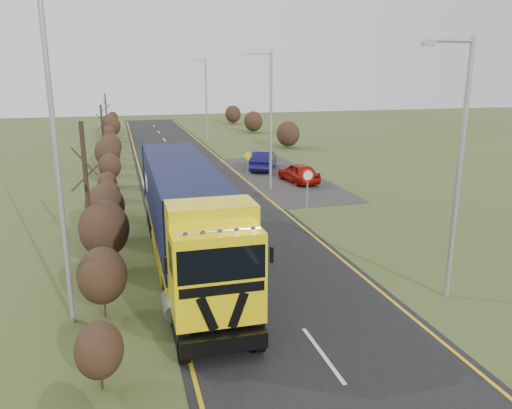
{
  "coord_description": "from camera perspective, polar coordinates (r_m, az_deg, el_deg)",
  "views": [
    {
      "loc": [
        -5.19,
        -15.68,
        7.82
      ],
      "look_at": [
        0.34,
        4.36,
        2.27
      ],
      "focal_mm": 35.0,
      "sensor_mm": 36.0,
      "label": 1
    }
  ],
  "objects": [
    {
      "name": "ground",
      "position": [
        18.27,
        2.66,
        -10.42
      ],
      "size": [
        160.0,
        160.0,
        0.0
      ],
      "primitive_type": "plane",
      "color": "#414F22",
      "rests_on": "ground"
    },
    {
      "name": "left_pole",
      "position": [
        16.03,
        -21.69,
        3.32
      ],
      "size": [
        0.16,
        0.16,
        9.77
      ],
      "primitive_type": "cylinder",
      "color": "#989A9D",
      "rests_on": "ground"
    },
    {
      "name": "lorry",
      "position": [
        20.2,
        -8.06,
        -0.76
      ],
      "size": [
        2.96,
        15.21,
        4.24
      ],
      "rotation": [
        0.0,
        0.0,
        -0.01
      ],
      "color": "black",
      "rests_on": "ground"
    },
    {
      "name": "layby",
      "position": [
        38.35,
        2.67,
        3.18
      ],
      "size": [
        6.0,
        18.0,
        0.02
      ],
      "primitive_type": "cube",
      "color": "#2C2927",
      "rests_on": "ground"
    },
    {
      "name": "streetlight_far",
      "position": [
        57.42,
        -5.83,
        12.11
      ],
      "size": [
        1.95,
        0.18,
        9.16
      ],
      "color": "#989A9D",
      "rests_on": "ground"
    },
    {
      "name": "car_blue_sedan",
      "position": [
        41.01,
        0.88,
        5.04
      ],
      "size": [
        3.42,
        4.91,
        1.53
      ],
      "primitive_type": "imported",
      "rotation": [
        0.0,
        0.0,
        2.71
      ],
      "color": "#0D0B3E",
      "rests_on": "ground"
    },
    {
      "name": "road",
      "position": [
        27.33,
        -3.83,
        -1.69
      ],
      "size": [
        8.0,
        120.0,
        0.02
      ],
      "primitive_type": "cube",
      "color": "black",
      "rests_on": "ground"
    },
    {
      "name": "streetlight_near",
      "position": [
        18.04,
        22.02,
        4.53
      ],
      "size": [
        1.9,
        0.18,
        8.9
      ],
      "color": "#989A9D",
      "rests_on": "ground"
    },
    {
      "name": "speed_sign",
      "position": [
        28.03,
        5.91,
        2.55
      ],
      "size": [
        0.72,
        0.1,
        2.59
      ],
      "color": "#989A9D",
      "rests_on": "ground"
    },
    {
      "name": "warning_board",
      "position": [
        39.17,
        -0.96,
        5.06
      ],
      "size": [
        0.69,
        0.11,
        1.82
      ],
      "color": "#989A9D",
      "rests_on": "ground"
    },
    {
      "name": "hedgerow",
      "position": [
        24.39,
        -16.79,
        -0.44
      ],
      "size": [
        2.24,
        102.04,
        6.05
      ],
      "color": "black",
      "rests_on": "ground"
    },
    {
      "name": "streetlight_mid",
      "position": [
        33.35,
        1.52,
        10.12
      ],
      "size": [
        1.94,
        0.18,
        9.11
      ],
      "color": "#989A9D",
      "rests_on": "ground"
    },
    {
      "name": "car_red_hatchback",
      "position": [
        36.38,
        4.91,
        3.63
      ],
      "size": [
        2.2,
        4.39,
        1.44
      ],
      "primitive_type": "imported",
      "rotation": [
        0.0,
        0.0,
        3.27
      ],
      "color": "#950F07",
      "rests_on": "ground"
    },
    {
      "name": "lane_markings",
      "position": [
        27.04,
        -3.7,
        -1.83
      ],
      "size": [
        7.52,
        116.0,
        0.01
      ],
      "color": "gold",
      "rests_on": "road"
    }
  ]
}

